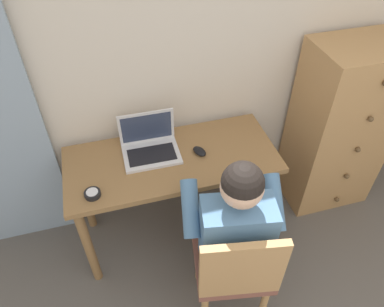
{
  "coord_description": "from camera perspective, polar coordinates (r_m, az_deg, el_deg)",
  "views": [
    {
      "loc": [
        -0.72,
        0.26,
        2.29
      ],
      "look_at": [
        -0.3,
        1.75,
        0.85
      ],
      "focal_mm": 34.41,
      "sensor_mm": 36.0,
      "label": 1
    }
  ],
  "objects": [
    {
      "name": "wall_back",
      "position": [
        2.31,
        4.37,
        16.27
      ],
      "size": [
        4.8,
        0.05,
        2.5
      ],
      "primitive_type": "cube",
      "color": "beige",
      "rests_on": "ground_plane"
    },
    {
      "name": "desk",
      "position": [
        2.32,
        -3.06,
        -2.71
      ],
      "size": [
        1.29,
        0.56,
        0.75
      ],
      "color": "olive",
      "rests_on": "ground_plane"
    },
    {
      "name": "dresser",
      "position": [
        2.81,
        21.8,
        3.6
      ],
      "size": [
        0.61,
        0.46,
        1.28
      ],
      "color": "tan",
      "rests_on": "ground_plane"
    },
    {
      "name": "chair",
      "position": [
        2.08,
        6.72,
        -17.25
      ],
      "size": [
        0.49,
        0.47,
        0.87
      ],
      "color": "brown",
      "rests_on": "ground_plane"
    },
    {
      "name": "person_seated",
      "position": [
        2.03,
        6.11,
        -10.26
      ],
      "size": [
        0.6,
        0.63,
        1.19
      ],
      "color": "#4C4C4C",
      "rests_on": "ground_plane"
    },
    {
      "name": "laptop",
      "position": [
        2.25,
        -6.56,
        1.32
      ],
      "size": [
        0.34,
        0.26,
        0.24
      ],
      "color": "silver",
      "rests_on": "desk"
    },
    {
      "name": "computer_mouse",
      "position": [
        2.25,
        1.17,
        0.36
      ],
      "size": [
        0.09,
        0.12,
        0.03
      ],
      "primitive_type": "ellipsoid",
      "rotation": [
        0.0,
        0.0,
        0.39
      ],
      "color": "black",
      "rests_on": "desk"
    },
    {
      "name": "desk_clock",
      "position": [
        2.09,
        -15.17,
        -6.04
      ],
      "size": [
        0.09,
        0.09,
        0.03
      ],
      "color": "black",
      "rests_on": "desk"
    }
  ]
}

